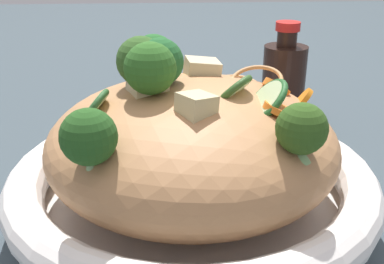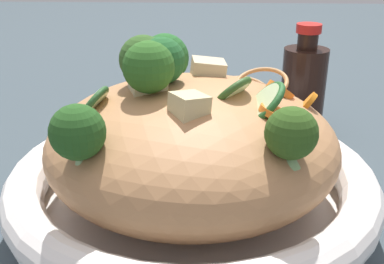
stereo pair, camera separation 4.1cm
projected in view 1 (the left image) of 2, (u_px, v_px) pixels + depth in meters
The scene contains 8 objects.
ground_plane at pixel (192, 215), 0.44m from camera, with size 3.00×3.00×0.00m, color #37444A.
serving_bowl at pixel (192, 188), 0.43m from camera, with size 0.34×0.34×0.06m.
noodle_heap at pixel (192, 143), 0.41m from camera, with size 0.26×0.26×0.11m.
broccoli_florets at pixel (158, 77), 0.40m from camera, with size 0.20×0.25×0.08m.
carrot_coins at pixel (284, 99), 0.40m from camera, with size 0.06×0.09×0.03m.
zucchini_slices at pixel (207, 100), 0.37m from camera, with size 0.17×0.06×0.04m.
chicken_chunks at pixel (176, 82), 0.40m from camera, with size 0.09×0.14×0.03m.
soy_sauce_bottle at pixel (283, 84), 0.63m from camera, with size 0.06×0.06×0.14m.
Camera 1 is at (-0.02, -0.37, 0.25)m, focal length 43.12 mm.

